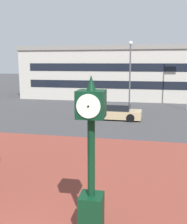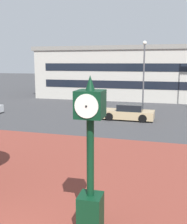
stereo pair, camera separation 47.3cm
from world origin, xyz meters
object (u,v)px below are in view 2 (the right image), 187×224
Objects in this scene: civic_building at (162,72)px; street_clock at (90,165)px; street_lamp_post at (144,69)px; car_street_near at (128,113)px.

street_clock is at bearing -90.91° from civic_building.
civic_building is at bearing 85.12° from street_lamp_post.
car_street_near is 17.67m from civic_building.
car_street_near is at bearing 93.30° from street_clock.
civic_building is (0.52, 32.60, 1.32)m from street_clock.
street_lamp_post reaches higher than car_street_near.
street_clock is 1.00× the size of car_street_near.
car_street_near is at bearing -101.67° from street_lamp_post.
street_lamp_post is (0.78, 3.75, 3.41)m from car_street_near.
car_street_near is at bearing -96.36° from civic_building.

